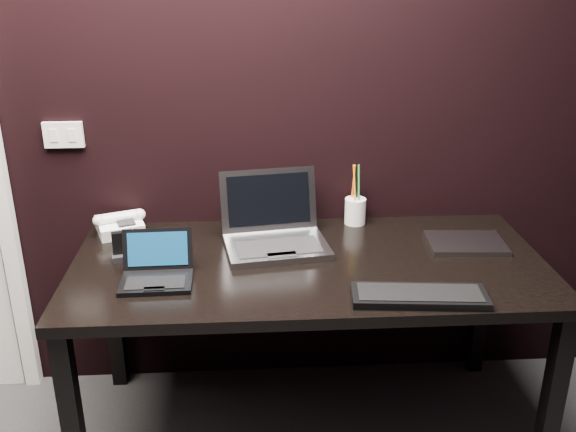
{
  "coord_description": "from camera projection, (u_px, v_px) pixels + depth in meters",
  "views": [
    {
      "loc": [
        0.09,
        -0.67,
        1.75
      ],
      "look_at": [
        0.22,
        1.35,
        0.94
      ],
      "focal_mm": 40.0,
      "sensor_mm": 36.0,
      "label": 1
    }
  ],
  "objects": [
    {
      "name": "silver_laptop",
      "position": [
        275.0,
        233.0,
        2.41
      ],
      "size": [
        0.42,
        0.39,
        0.26
      ],
      "color": "#9A9BA0",
      "rests_on": "desk"
    },
    {
      "name": "desk_phone",
      "position": [
        120.0,
        225.0,
        2.52
      ],
      "size": [
        0.21,
        0.2,
        0.1
      ],
      "color": "white",
      "rests_on": "desk"
    },
    {
      "name": "wall_back",
      "position": [
        223.0,
        85.0,
        2.45
      ],
      "size": [
        4.0,
        0.0,
        4.0
      ],
      "primitive_type": "plane",
      "rotation": [
        1.57,
        0.0,
        0.0
      ],
      "color": "black",
      "rests_on": "ground"
    },
    {
      "name": "closed_laptop",
      "position": [
        466.0,
        243.0,
        2.43
      ],
      "size": [
        0.3,
        0.22,
        0.02
      ],
      "color": "#98999D",
      "rests_on": "desk"
    },
    {
      "name": "netbook",
      "position": [
        157.0,
        272.0,
        2.16
      ],
      "size": [
        0.24,
        0.22,
        0.15
      ],
      "color": "black",
      "rests_on": "desk"
    },
    {
      "name": "ext_keyboard",
      "position": [
        419.0,
        296.0,
        2.04
      ],
      "size": [
        0.44,
        0.19,
        0.03
      ],
      "color": "black",
      "rests_on": "desk"
    },
    {
      "name": "wall_switch",
      "position": [
        63.0,
        135.0,
        2.47
      ],
      "size": [
        0.15,
        0.02,
        0.1
      ],
      "color": "silver",
      "rests_on": "wall_back"
    },
    {
      "name": "mobile_phone",
      "position": [
        120.0,
        249.0,
        2.3
      ],
      "size": [
        0.07,
        0.06,
        0.1
      ],
      "color": "black",
      "rests_on": "desk"
    },
    {
      "name": "pen_cup",
      "position": [
        355.0,
        210.0,
        2.61
      ],
      "size": [
        0.1,
        0.1,
        0.25
      ],
      "color": "white",
      "rests_on": "desk"
    },
    {
      "name": "desk",
      "position": [
        309.0,
        280.0,
        2.33
      ],
      "size": [
        1.7,
        0.8,
        0.74
      ],
      "color": "black",
      "rests_on": "ground"
    }
  ]
}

